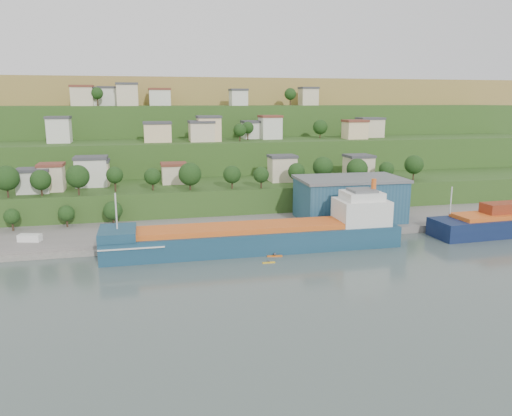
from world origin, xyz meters
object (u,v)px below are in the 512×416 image
object	(u,v)px
cargo_ship_near	(264,238)
caravan	(30,239)
warehouse	(349,198)
kayak_orange	(275,255)

from	to	relation	value
cargo_ship_near	caravan	distance (m)	59.58
warehouse	cargo_ship_near	bearing A→B (deg)	-148.11
cargo_ship_near	kayak_orange	world-z (taller)	cargo_ship_near
warehouse	caravan	world-z (taller)	warehouse
cargo_ship_near	kayak_orange	size ratio (longest dim) A/B	20.09
caravan	kayak_orange	world-z (taller)	caravan
caravan	kayak_orange	bearing A→B (deg)	-3.22
cargo_ship_near	warehouse	world-z (taller)	cargo_ship_near
caravan	warehouse	bearing A→B (deg)	18.39
caravan	kayak_orange	size ratio (longest dim) A/B	1.51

